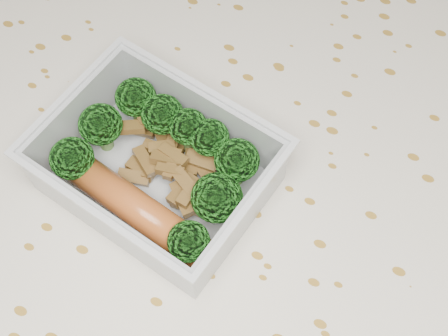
% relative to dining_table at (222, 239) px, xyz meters
% --- Properties ---
extents(dining_table, '(1.40, 0.90, 0.75)m').
position_rel_dining_table_xyz_m(dining_table, '(0.00, 0.00, 0.00)').
color(dining_table, brown).
rests_on(dining_table, ground).
extents(tablecloth, '(1.46, 0.96, 0.19)m').
position_rel_dining_table_xyz_m(tablecloth, '(0.00, 0.00, 0.05)').
color(tablecloth, silver).
rests_on(tablecloth, dining_table).
extents(lunch_container, '(0.18, 0.15, 0.06)m').
position_rel_dining_table_xyz_m(lunch_container, '(-0.05, -0.01, 0.11)').
color(lunch_container, silver).
rests_on(lunch_container, tablecloth).
extents(broccoli_florets, '(0.14, 0.12, 0.04)m').
position_rel_dining_table_xyz_m(broccoli_florets, '(-0.04, 0.00, 0.12)').
color(broccoli_florets, '#608C3F').
rests_on(broccoli_florets, lunch_container).
extents(meat_pile, '(0.09, 0.07, 0.02)m').
position_rel_dining_table_xyz_m(meat_pile, '(-0.04, 0.00, 0.11)').
color(meat_pile, brown).
rests_on(meat_pile, lunch_container).
extents(sausage, '(0.14, 0.05, 0.02)m').
position_rel_dining_table_xyz_m(sausage, '(-0.05, -0.04, 0.11)').
color(sausage, '#AF5321').
rests_on(sausage, lunch_container).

